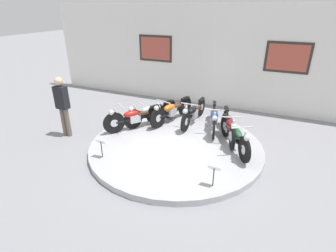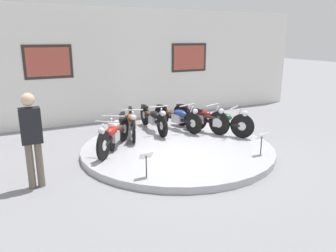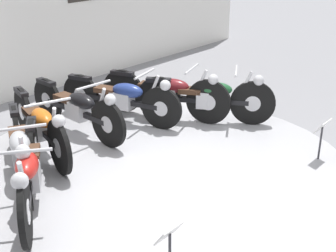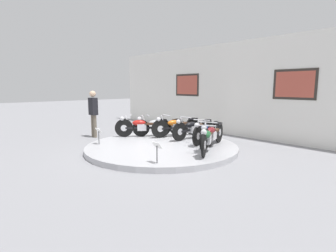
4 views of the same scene
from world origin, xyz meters
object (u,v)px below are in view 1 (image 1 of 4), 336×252
motorcycle_green (235,135)px  visitor_standing (62,103)px  info_placard_front_left (101,144)px  motorcycle_silver (151,112)px  motorcycle_maroon (229,125)px  motorcycle_red (134,117)px  motorcycle_black (193,112)px  info_placard_front_centre (214,171)px  motorcycle_orange (171,110)px  motorcycle_blue (214,118)px

motorcycle_green → visitor_standing: bearing=-168.8°
info_placard_front_left → visitor_standing: size_ratio=0.29×
info_placard_front_left → motorcycle_silver: bearing=85.9°
motorcycle_green → motorcycle_maroon: bearing=115.5°
motorcycle_red → motorcycle_silver: bearing=64.8°
motorcycle_black → info_placard_front_left: (-1.39, -2.83, -0.01)m
motorcycle_black → motorcycle_green: motorcycle_green is taller
info_placard_front_left → visitor_standing: (-1.88, 0.81, 0.50)m
motorcycle_red → motorcycle_maroon: bearing=11.5°
motorcycle_red → info_placard_front_centre: motorcycle_red is taller
motorcycle_red → motorcycle_silver: motorcycle_red is taller
info_placard_front_left → info_placard_front_centre: bearing=0.0°
motorcycle_silver → motorcycle_green: (2.71, -0.55, 0.01)m
motorcycle_silver → visitor_standing: (-2.05, -1.49, 0.49)m
motorcycle_orange → motorcycle_maroon: size_ratio=1.01×
motorcycle_red → motorcycle_green: motorcycle_red is taller
motorcycle_black → motorcycle_green: 1.84m
motorcycle_blue → motorcycle_green: (0.79, -0.94, 0.01)m
motorcycle_orange → motorcycle_black: size_ratio=0.98×
visitor_standing → motorcycle_orange: bearing=36.1°
info_placard_front_centre → visitor_standing: size_ratio=0.29×
info_placard_front_centre → motorcycle_orange: bearing=127.8°
motorcycle_maroon → info_placard_front_centre: (0.17, -2.30, -0.02)m
motorcycle_maroon → info_placard_front_left: bearing=-138.7°
motorcycle_maroon → visitor_standing: visitor_standing is taller
motorcycle_silver → info_placard_front_left: (-0.17, -2.30, -0.01)m
motorcycle_black → info_placard_front_centre: motorcycle_black is taller
motorcycle_green → motorcycle_black: bearing=143.9°
motorcycle_red → motorcycle_black: motorcycle_red is taller
motorcycle_black → info_placard_front_left: motorcycle_black is taller
motorcycle_silver → info_placard_front_left: size_ratio=3.41×
motorcycle_silver → info_placard_front_centre: motorcycle_silver is taller
motorcycle_orange → motorcycle_silver: bearing=-143.9°
motorcycle_black → motorcycle_maroon: (1.22, -0.53, 0.01)m
motorcycle_orange → motorcycle_black: (0.69, 0.14, -0.01)m
motorcycle_red → motorcycle_blue: (2.18, 0.94, -0.02)m
motorcycle_silver → motorcycle_red: bearing=-115.2°
motorcycle_orange → motorcycle_maroon: motorcycle_maroon is taller
motorcycle_orange → motorcycle_blue: motorcycle_orange is taller
motorcycle_green → info_placard_front_left: motorcycle_green is taller
motorcycle_black → motorcycle_maroon: bearing=-23.4°
info_placard_front_centre → visitor_standing: 4.77m
motorcycle_red → motorcycle_maroon: (2.71, 0.55, 0.00)m
motorcycle_silver → motorcycle_blue: 1.96m
motorcycle_black → motorcycle_blue: (0.69, -0.14, -0.01)m
motorcycle_green → motorcycle_blue: bearing=130.1°
motorcycle_red → motorcycle_orange: same height
motorcycle_silver → visitor_standing: 2.58m
motorcycle_black → motorcycle_red: bearing=-144.0°
motorcycle_red → motorcycle_orange: bearing=49.8°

